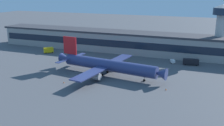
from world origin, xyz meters
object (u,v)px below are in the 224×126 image
object	(u,v)px
fuel_truck	(191,62)
traffic_cone_1	(166,89)
control_tower	(221,25)
traffic_cone_0	(64,82)
baggage_tug	(173,61)
stair_truck	(48,50)
airliner	(107,65)

from	to	relation	value
fuel_truck	traffic_cone_1	bearing A→B (deg)	-98.62
control_tower	fuel_truck	world-z (taller)	control_tower
fuel_truck	traffic_cone_0	world-z (taller)	fuel_truck
control_tower	baggage_tug	world-z (taller)	control_tower
fuel_truck	traffic_cone_0	distance (m)	70.39
baggage_tug	traffic_cone_1	size ratio (longest dim) A/B	5.64
fuel_truck	traffic_cone_1	distance (m)	42.04
baggage_tug	traffic_cone_0	size ratio (longest dim) A/B	6.29
traffic_cone_1	stair_truck	bearing A→B (deg)	156.03
airliner	traffic_cone_0	xyz separation A→B (m)	(-13.70, -17.46, -4.57)
baggage_tug	stair_truck	bearing A→B (deg)	-176.45
airliner	stair_truck	world-z (taller)	airliner
traffic_cone_0	stair_truck	bearing A→B (deg)	131.02
airliner	control_tower	xyz separation A→B (m)	(49.57, 52.49, 14.94)
fuel_truck	traffic_cone_1	size ratio (longest dim) A/B	12.03
fuel_truck	control_tower	bearing A→B (deg)	56.68
airliner	stair_truck	size ratio (longest dim) A/B	9.35
fuel_truck	traffic_cone_0	size ratio (longest dim) A/B	13.42
airliner	stair_truck	bearing A→B (deg)	152.57
stair_truck	traffic_cone_1	bearing A→B (deg)	-23.97
airliner	control_tower	bearing A→B (deg)	46.64
airliner	baggage_tug	xyz separation A→B (m)	(26.31, 32.24, -3.81)
baggage_tug	stair_truck	world-z (taller)	stair_truck
baggage_tug	airliner	bearing A→B (deg)	-129.22
baggage_tug	stair_truck	distance (m)	79.13
baggage_tug	traffic_cone_0	distance (m)	63.80
fuel_truck	baggage_tug	world-z (taller)	fuel_truck
airliner	traffic_cone_1	size ratio (longest dim) A/B	79.07
airliner	baggage_tug	bearing A→B (deg)	50.78
control_tower	traffic_cone_0	distance (m)	96.31
airliner	baggage_tug	world-z (taller)	airliner
control_tower	stair_truck	size ratio (longest dim) A/B	5.18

